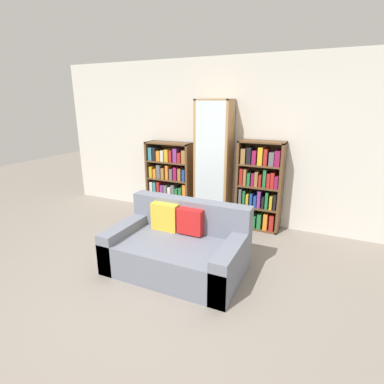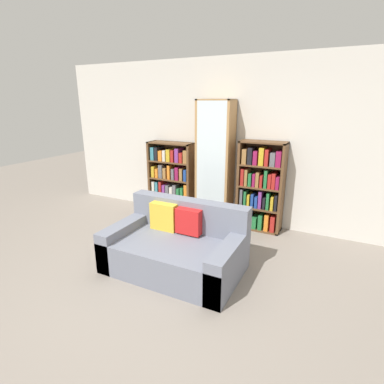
{
  "view_description": "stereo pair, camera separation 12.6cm",
  "coord_description": "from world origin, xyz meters",
  "px_view_note": "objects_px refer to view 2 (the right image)",
  "views": [
    {
      "loc": [
        1.57,
        -2.32,
        2.02
      ],
      "look_at": [
        -0.18,
        1.42,
        0.76
      ],
      "focal_mm": 28.0,
      "sensor_mm": 36.0,
      "label": 1
    },
    {
      "loc": [
        1.68,
        -2.27,
        2.02
      ],
      "look_at": [
        -0.18,
        1.42,
        0.76
      ],
      "focal_mm": 28.0,
      "sensor_mm": 36.0,
      "label": 2
    }
  ],
  "objects_px": {
    "couch": "(176,248)",
    "display_cabinet": "(215,164)",
    "bookshelf_left": "(172,180)",
    "bookshelf_right": "(261,187)",
    "wine_bottle": "(232,234)"
  },
  "relations": [
    {
      "from": "wine_bottle",
      "to": "couch",
      "type": "bearing_deg",
      "value": -112.16
    },
    {
      "from": "couch",
      "to": "bookshelf_right",
      "type": "bearing_deg",
      "value": 70.14
    },
    {
      "from": "couch",
      "to": "bookshelf_right",
      "type": "xyz_separation_m",
      "value": [
        0.6,
        1.67,
        0.43
      ]
    },
    {
      "from": "wine_bottle",
      "to": "bookshelf_left",
      "type": "bearing_deg",
      "value": 153.84
    },
    {
      "from": "wine_bottle",
      "to": "display_cabinet",
      "type": "bearing_deg",
      "value": 129.92
    },
    {
      "from": "bookshelf_left",
      "to": "bookshelf_right",
      "type": "xyz_separation_m",
      "value": [
        1.63,
        -0.0,
        0.07
      ]
    },
    {
      "from": "bookshelf_left",
      "to": "wine_bottle",
      "type": "height_order",
      "value": "bookshelf_left"
    },
    {
      "from": "couch",
      "to": "bookshelf_left",
      "type": "height_order",
      "value": "bookshelf_left"
    },
    {
      "from": "bookshelf_right",
      "to": "display_cabinet",
      "type": "bearing_deg",
      "value": -178.86
    },
    {
      "from": "bookshelf_right",
      "to": "wine_bottle",
      "type": "xyz_separation_m",
      "value": [
        -0.21,
        -0.7,
        -0.56
      ]
    },
    {
      "from": "display_cabinet",
      "to": "wine_bottle",
      "type": "distance_m",
      "value": 1.25
    },
    {
      "from": "display_cabinet",
      "to": "wine_bottle",
      "type": "height_order",
      "value": "display_cabinet"
    },
    {
      "from": "couch",
      "to": "display_cabinet",
      "type": "height_order",
      "value": "display_cabinet"
    },
    {
      "from": "bookshelf_right",
      "to": "bookshelf_left",
      "type": "bearing_deg",
      "value": 180.0
    },
    {
      "from": "bookshelf_left",
      "to": "bookshelf_right",
      "type": "bearing_deg",
      "value": -0.0
    }
  ]
}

